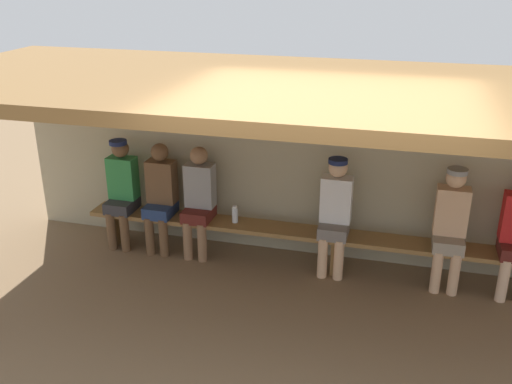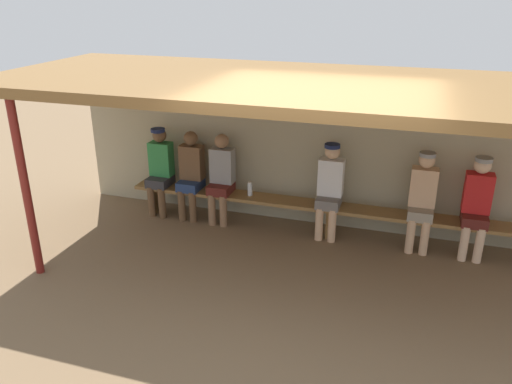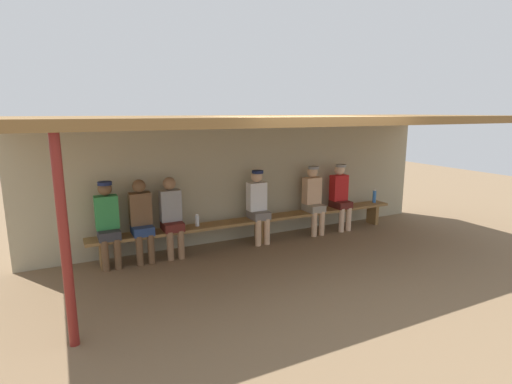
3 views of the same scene
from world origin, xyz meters
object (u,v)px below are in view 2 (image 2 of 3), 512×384
Objects in this scene: player_in_red at (160,167)px; player_leftmost at (477,203)px; player_middle at (422,196)px; player_in_blue at (221,175)px; player_shirtless_tan at (191,172)px; support_post at (26,190)px; player_rightmost at (330,186)px; water_bottle_green at (250,189)px; bench at (331,210)px.

player_in_red is 4.49m from player_leftmost.
player_middle is at bearing 180.00° from player_leftmost.
player_leftmost is (3.49, 0.00, 0.02)m from player_in_blue.
player_in_blue is (0.49, 0.00, 0.00)m from player_shirtless_tan.
support_post is 2.68m from player_in_blue.
player_in_red is at bearing 73.69° from support_post.
player_rightmost is 1.89m from player_leftmost.
player_leftmost and player_middle have the same top height.
water_bottle_green is (-3.05, 0.01, -0.19)m from player_leftmost.
player_middle is at bearing 0.17° from bench.
player_in_blue is at bearing 179.89° from bench.
player_shirtless_tan reaches higher than water_bottle_green.
bench is at bearing -0.08° from player_in_red.
water_bottle_green is at bearing 179.80° from player_middle.
player_shirtless_tan is 3.31m from player_middle.
player_rightmost reaches higher than bench.
support_post reaches higher than player_in_blue.
water_bottle_green is at bearing 0.55° from player_shirtless_tan.
player_rightmost is 1.22m from player_middle.
player_rightmost is at bearing -0.41° from water_bottle_green.
bench is 2.15m from player_shirtless_tan.
player_shirtless_tan is (-2.13, 0.00, 0.34)m from bench.
bench is 0.36m from player_rightmost.
player_middle is at bearing 0.00° from player_rightmost.
bench is at bearing -0.57° from water_bottle_green.
player_shirtless_tan is 0.99× the size of player_leftmost.
player_leftmost is (1.85, 0.00, 0.36)m from bench.
water_bottle_green is at bearing 1.16° from player_in_blue.
player_shirtless_tan and player_in_blue have the same top height.
support_post is 1.65× the size of player_shirtless_tan.
player_in_red is 1.00m from player_in_blue.
player_middle is at bearing 25.36° from support_post.
player_rightmost and player_leftmost have the same top height.
water_bottle_green is (2.05, 2.11, -0.54)m from support_post.
player_in_blue reaches higher than bench.
player_rightmost reaches higher than player_shirtless_tan.
player_in_blue is (1.61, 2.10, -0.37)m from support_post.
water_bottle_green is at bearing 179.84° from player_leftmost.
player_leftmost is (5.10, 2.10, -0.35)m from support_post.
player_in_red reaches higher than bench.
player_in_red is at bearing 180.00° from player_leftmost.
player_shirtless_tan reaches higher than bench.
player_in_blue is 2.82m from player_middle.
support_post is at bearing -146.82° from player_rightmost.
water_bottle_green is (0.93, 0.01, -0.17)m from player_shirtless_tan.
support_post is 5.53m from player_leftmost.
player_leftmost is (4.49, 0.00, 0.00)m from player_in_red.
support_post reaches higher than player_in_red.
support_post is 1.64× the size of player_rightmost.
player_in_red is (-0.51, 0.00, 0.02)m from player_shirtless_tan.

